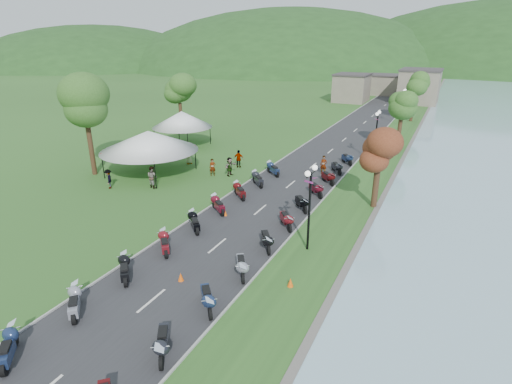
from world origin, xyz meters
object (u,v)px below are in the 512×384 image
at_px(vendor_tent_main, 150,153).
at_px(pedestrian_c, 110,188).
at_px(pedestrian_b, 153,187).
at_px(pedestrian_a, 213,176).

xyz_separation_m(vendor_tent_main, pedestrian_c, (-0.63, -4.58, -2.00)).
distance_m(vendor_tent_main, pedestrian_b, 4.27).
bearing_deg(pedestrian_c, pedestrian_b, 74.97).
bearing_deg(vendor_tent_main, pedestrian_a, 20.13).
height_order(pedestrian_b, pedestrian_c, pedestrian_b).
distance_m(pedestrian_b, pedestrian_c, 3.59).
relative_size(pedestrian_b, pedestrian_c, 1.13).
bearing_deg(pedestrian_a, vendor_tent_main, 160.90).
height_order(pedestrian_a, pedestrian_c, pedestrian_c).
distance_m(pedestrian_a, pedestrian_c, 8.89).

